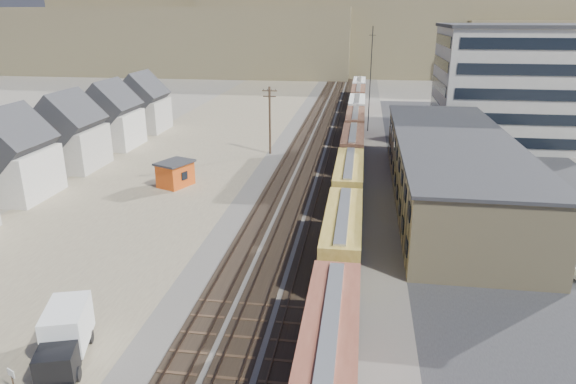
# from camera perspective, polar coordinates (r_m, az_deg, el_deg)

# --- Properties ---
(ground) EXTENTS (300.00, 300.00, 0.00)m
(ground) POSITION_cam_1_polar(r_m,az_deg,el_deg) (37.52, -0.54, -12.79)
(ground) COLOR #6B6356
(ground) RESTS_ON ground
(ballast_bed) EXTENTS (18.00, 200.00, 0.06)m
(ballast_bed) POSITION_cam_1_polar(r_m,az_deg,el_deg) (83.98, 4.73, 5.44)
(ballast_bed) COLOR #4C4742
(ballast_bed) RESTS_ON ground
(dirt_yard) EXTENTS (24.00, 180.00, 0.03)m
(dirt_yard) POSITION_cam_1_polar(r_m,az_deg,el_deg) (78.24, -10.59, 4.14)
(dirt_yard) COLOR #73644F
(dirt_yard) RESTS_ON ground
(asphalt_lot) EXTENTS (26.00, 120.00, 0.04)m
(asphalt_lot) POSITION_cam_1_polar(r_m,az_deg,el_deg) (71.42, 21.79, 1.63)
(asphalt_lot) COLOR #232326
(asphalt_lot) RESTS_ON ground
(rail_tracks) EXTENTS (11.40, 200.00, 0.24)m
(rail_tracks) POSITION_cam_1_polar(r_m,az_deg,el_deg) (83.99, 4.36, 5.51)
(rail_tracks) COLOR black
(rail_tracks) RESTS_ON ground
(freight_train) EXTENTS (3.00, 119.74, 4.46)m
(freight_train) POSITION_cam_1_polar(r_m,az_deg,el_deg) (78.61, 7.34, 6.46)
(freight_train) COLOR black
(freight_train) RESTS_ON ground
(warehouse) EXTENTS (12.40, 40.40, 7.25)m
(warehouse) POSITION_cam_1_polar(r_m,az_deg,el_deg) (59.58, 17.70, 2.45)
(warehouse) COLOR tan
(warehouse) RESTS_ON ground
(office_tower) EXTENTS (22.60, 18.60, 18.45)m
(office_tower) POSITION_cam_1_polar(r_m,az_deg,el_deg) (90.04, 23.51, 10.85)
(office_tower) COLOR #9E998E
(office_tower) RESTS_ON ground
(utility_pole_north) EXTENTS (2.20, 0.32, 10.00)m
(utility_pole_north) POSITION_cam_1_polar(r_m,az_deg,el_deg) (76.08, -2.03, 8.12)
(utility_pole_north) COLOR #382619
(utility_pole_north) RESTS_ON ground
(radio_mast) EXTENTS (1.20, 0.16, 18.00)m
(radio_mast) POSITION_cam_1_polar(r_m,az_deg,el_deg) (92.09, 9.13, 12.23)
(radio_mast) COLOR black
(radio_mast) RESTS_ON ground
(townhouse_row) EXTENTS (8.15, 68.16, 10.47)m
(townhouse_row) POSITION_cam_1_polar(r_m,az_deg,el_deg) (70.32, -25.67, 4.51)
(townhouse_row) COLOR #B7B2A8
(townhouse_row) RESTS_ON ground
(hills_north) EXTENTS (265.00, 80.00, 32.00)m
(hills_north) POSITION_cam_1_polar(r_m,az_deg,el_deg) (199.52, 7.28, 17.36)
(hills_north) COLOR brown
(hills_north) RESTS_ON ground
(box_truck) EXTENTS (3.82, 6.29, 3.15)m
(box_truck) POSITION_cam_1_polar(r_m,az_deg,el_deg) (34.57, -23.52, -14.50)
(box_truck) COLOR silver
(box_truck) RESTS_ON ground
(maintenance_shed) EXTENTS (4.64, 5.15, 3.09)m
(maintenance_shed) POSITION_cam_1_polar(r_m,az_deg,el_deg) (63.66, -12.41, 2.02)
(maintenance_shed) COLOR #CF4B13
(maintenance_shed) RESTS_ON ground
(sign_post) EXTENTS (0.58, 0.30, 1.61)m
(sign_post) POSITION_cam_1_polar(r_m,az_deg,el_deg) (33.36, -28.34, -17.68)
(sign_post) COLOR #382619
(sign_post) RESTS_ON ground
(parked_car_white) EXTENTS (3.02, 5.44, 1.70)m
(parked_car_white) POSITION_cam_1_polar(r_m,az_deg,el_deg) (48.20, 28.85, -6.61)
(parked_car_white) COLOR silver
(parked_car_white) RESTS_ON ground
(parked_car_blue) EXTENTS (6.07, 5.92, 1.61)m
(parked_car_blue) POSITION_cam_1_polar(r_m,az_deg,el_deg) (90.16, 17.83, 6.04)
(parked_car_blue) COLOR #171A53
(parked_car_blue) RESTS_ON ground
(parked_car_far) EXTENTS (3.56, 5.19, 1.64)m
(parked_car_far) POSITION_cam_1_polar(r_m,az_deg,el_deg) (90.24, 26.09, 5.02)
(parked_car_far) COLOR white
(parked_car_far) RESTS_ON ground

